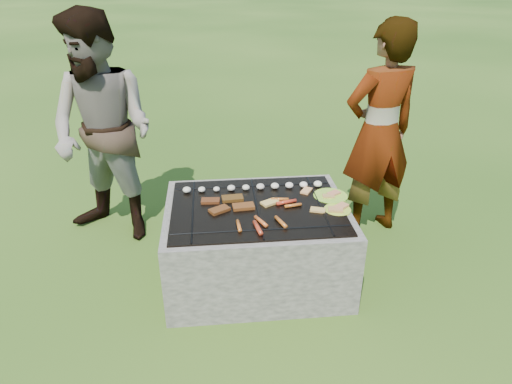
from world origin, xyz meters
The scene contains 10 objects.
lawn centered at (0.00, 0.00, 0.00)m, with size 60.00×60.00×0.00m, color #224611.
fire_pit centered at (0.00, 0.00, 0.28)m, with size 1.30×1.00×0.62m.
mushrooms centered at (0.04, 0.27, 0.63)m, with size 1.06×0.06×0.04m.
pork_slabs centered at (-0.20, 0.04, 0.62)m, with size 0.38×0.28×0.02m.
sausages centered at (0.08, -0.16, 0.63)m, with size 0.48×0.48×0.03m.
bread_on_grate centered at (0.27, 0.04, 0.62)m, with size 0.45×0.41×0.02m.
plate_far centered at (0.56, 0.10, 0.61)m, with size 0.30×0.30×0.03m.
plate_near centered at (0.56, -0.10, 0.61)m, with size 0.22×0.22×0.03m.
cook centered at (1.08, 0.61, 0.90)m, with size 0.66×0.43×1.81m, color gray.
bystander centered at (-1.16, 0.75, 0.94)m, with size 0.91×0.71×1.88m, color gray.
Camera 1 is at (-0.29, -2.82, 2.17)m, focal length 32.00 mm.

